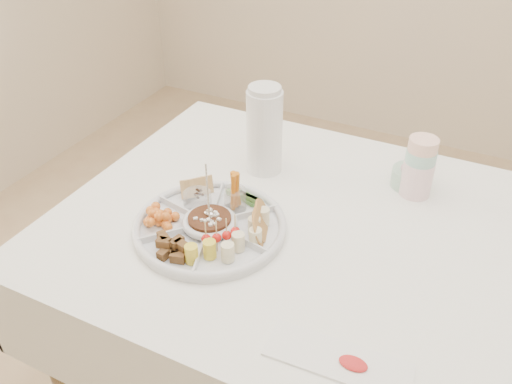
% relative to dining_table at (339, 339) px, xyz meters
% --- Properties ---
extents(dining_table, '(1.52, 1.02, 0.76)m').
position_rel_dining_table_xyz_m(dining_table, '(0.00, 0.00, 0.00)').
color(dining_table, white).
rests_on(dining_table, floor).
extents(party_tray, '(0.45, 0.45, 0.04)m').
position_rel_dining_table_xyz_m(party_tray, '(-0.33, -0.14, 0.40)').
color(party_tray, silver).
rests_on(party_tray, dining_table).
extents(bean_dip, '(0.13, 0.13, 0.04)m').
position_rel_dining_table_xyz_m(bean_dip, '(-0.33, -0.14, 0.41)').
color(bean_dip, '#42250D').
rests_on(bean_dip, party_tray).
extents(tortillas, '(0.12, 0.12, 0.06)m').
position_rel_dining_table_xyz_m(tortillas, '(-0.21, -0.09, 0.42)').
color(tortillas, '#C68932').
rests_on(tortillas, party_tray).
extents(carrot_cucumber, '(0.14, 0.14, 0.11)m').
position_rel_dining_table_xyz_m(carrot_cucumber, '(-0.30, -0.01, 0.44)').
color(carrot_cucumber, orange).
rests_on(carrot_cucumber, party_tray).
extents(pita_raisins, '(0.12, 0.12, 0.06)m').
position_rel_dining_table_xyz_m(pita_raisins, '(-0.43, -0.05, 0.42)').
color(pita_raisins, '#E3B373').
rests_on(pita_raisins, party_tray).
extents(cherries, '(0.13, 0.13, 0.04)m').
position_rel_dining_table_xyz_m(cherries, '(-0.45, -0.18, 0.42)').
color(cherries, orange).
rests_on(cherries, party_tray).
extents(granola_chunks, '(0.11, 0.11, 0.04)m').
position_rel_dining_table_xyz_m(granola_chunks, '(-0.36, -0.26, 0.42)').
color(granola_chunks, '#4A2C15').
rests_on(granola_chunks, party_tray).
extents(banana_tomato, '(0.12, 0.12, 0.08)m').
position_rel_dining_table_xyz_m(banana_tomato, '(-0.23, -0.22, 0.44)').
color(banana_tomato, '#D5BB54').
rests_on(banana_tomato, party_tray).
extents(cup_stack, '(0.11, 0.11, 0.23)m').
position_rel_dining_table_xyz_m(cup_stack, '(0.09, 0.26, 0.50)').
color(cup_stack, beige).
rests_on(cup_stack, dining_table).
extents(thermos, '(0.10, 0.10, 0.27)m').
position_rel_dining_table_xyz_m(thermos, '(-0.34, 0.19, 0.51)').
color(thermos, white).
rests_on(thermos, dining_table).
extents(flower_bowl, '(0.12, 0.12, 0.08)m').
position_rel_dining_table_xyz_m(flower_bowl, '(0.07, 0.30, 0.42)').
color(flower_bowl, '#8DB39F').
rests_on(flower_bowl, dining_table).
extents(placemat, '(0.29, 0.11, 0.01)m').
position_rel_dining_table_xyz_m(placemat, '(0.09, -0.37, 0.38)').
color(placemat, white).
rests_on(placemat, dining_table).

